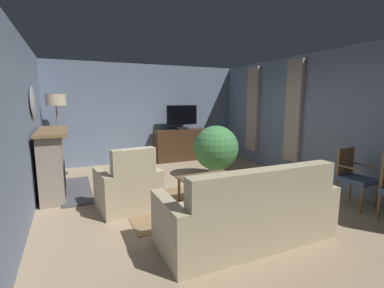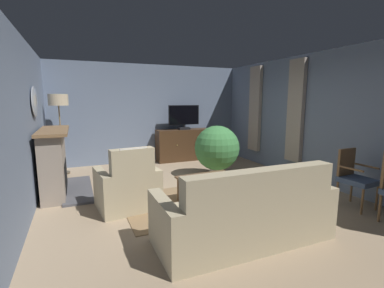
# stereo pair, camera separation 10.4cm
# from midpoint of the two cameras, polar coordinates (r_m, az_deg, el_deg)

# --- Properties ---
(ground_plane) EXTENTS (5.85, 7.10, 0.04)m
(ground_plane) POSITION_cam_midpoint_polar(r_m,az_deg,el_deg) (5.06, 1.86, -11.09)
(ground_plane) COLOR tan
(wall_back) EXTENTS (5.85, 0.10, 2.69)m
(wall_back) POSITION_cam_midpoint_polar(r_m,az_deg,el_deg) (7.87, -8.32, 6.27)
(wall_back) COLOR slate
(wall_back) RESTS_ON ground_plane
(wall_left) EXTENTS (0.10, 7.10, 2.69)m
(wall_left) POSITION_cam_midpoint_polar(r_m,az_deg,el_deg) (4.37, -31.82, 2.71)
(wall_left) COLOR slate
(wall_left) RESTS_ON ground_plane
(wall_right_with_window) EXTENTS (0.10, 7.10, 2.69)m
(wall_right_with_window) POSITION_cam_midpoint_polar(r_m,az_deg,el_deg) (6.36, 24.42, 4.88)
(wall_right_with_window) COLOR slate
(wall_right_with_window) RESTS_ON ground_plane
(curtain_panel_near) EXTENTS (0.10, 0.44, 2.26)m
(curtain_panel_near) POSITION_cam_midpoint_polar(r_m,az_deg,el_deg) (6.57, 21.15, 6.37)
(curtain_panel_near) COLOR #B2A393
(curtain_panel_far) EXTENTS (0.10, 0.44, 2.26)m
(curtain_panel_far) POSITION_cam_midpoint_polar(r_m,az_deg,el_deg) (7.72, 13.35, 7.07)
(curtain_panel_far) COLOR #B2A393
(rug_central) EXTENTS (2.55, 1.68, 0.01)m
(rug_central) POSITION_cam_midpoint_polar(r_m,az_deg,el_deg) (4.85, 2.14, -11.65)
(rug_central) COLOR #8E704C
(rug_central) RESTS_ON ground_plane
(fireplace) EXTENTS (0.84, 1.71, 1.20)m
(fireplace) POSITION_cam_midpoint_polar(r_m,az_deg,el_deg) (5.67, -26.04, -3.62)
(fireplace) COLOR #4C4C51
(fireplace) RESTS_ON ground_plane
(wall_mirror_oval) EXTENTS (0.06, 0.73, 0.54)m
(wall_mirror_oval) POSITION_cam_midpoint_polar(r_m,az_deg,el_deg) (5.57, -29.43, 7.64)
(wall_mirror_oval) COLOR #B2B7BF
(tv_cabinet) EXTENTS (1.55, 0.48, 0.89)m
(tv_cabinet) POSITION_cam_midpoint_polar(r_m,az_deg,el_deg) (7.90, -1.42, -0.33)
(tv_cabinet) COLOR black
(tv_cabinet) RESTS_ON ground_plane
(television) EXTENTS (0.90, 0.20, 0.69)m
(television) POSITION_cam_midpoint_polar(r_m,az_deg,el_deg) (7.76, -1.30, 5.70)
(television) COLOR black
(television) RESTS_ON tv_cabinet
(coffee_table) EXTENTS (1.01, 0.55, 0.44)m
(coffee_table) POSITION_cam_midpoint_polar(r_m,az_deg,el_deg) (4.74, 3.72, -7.32)
(coffee_table) COLOR brown
(coffee_table) RESTS_ON ground_plane
(tv_remote) EXTENTS (0.16, 0.15, 0.02)m
(tv_remote) POSITION_cam_midpoint_polar(r_m,az_deg,el_deg) (4.61, 2.83, -6.93)
(tv_remote) COLOR black
(tv_remote) RESTS_ON coffee_table
(sofa_floral) EXTENTS (2.18, 0.89, 0.98)m
(sofa_floral) POSITION_cam_midpoint_polar(r_m,az_deg,el_deg) (3.53, 11.98, -14.47)
(sofa_floral) COLOR tan
(sofa_floral) RESTS_ON ground_plane
(armchair_in_far_corner) EXTENTS (1.00, 0.92, 1.04)m
(armchair_in_far_corner) POSITION_cam_midpoint_polar(r_m,az_deg,el_deg) (4.54, -12.47, -8.94)
(armchair_in_far_corner) COLOR tan
(armchair_in_far_corner) RESTS_ON ground_plane
(side_chair_nearest_door) EXTENTS (0.46, 0.51, 0.94)m
(side_chair_nearest_door) POSITION_cam_midpoint_polar(r_m,az_deg,el_deg) (5.21, 31.17, -5.79)
(side_chair_nearest_door) COLOR #42567A
(side_chair_nearest_door) RESTS_ON ground_plane
(potted_plant_on_hearth_side) EXTENTS (1.00, 1.00, 1.17)m
(potted_plant_on_hearth_side) POSITION_cam_midpoint_polar(r_m,az_deg,el_deg) (6.17, 5.67, -0.93)
(potted_plant_on_hearth_side) COLOR beige
(potted_plant_on_hearth_side) RESTS_ON ground_plane
(cat) EXTENTS (0.26, 0.75, 0.23)m
(cat) POSITION_cam_midpoint_polar(r_m,az_deg,el_deg) (5.61, -12.98, -7.85)
(cat) COLOR tan
(cat) RESTS_ON ground_plane
(floor_lamp) EXTENTS (0.43, 0.43, 1.86)m
(floor_lamp) POSITION_cam_midpoint_polar(r_m,az_deg,el_deg) (6.97, -25.58, 7.18)
(floor_lamp) COLOR #4C4233
(floor_lamp) RESTS_ON ground_plane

